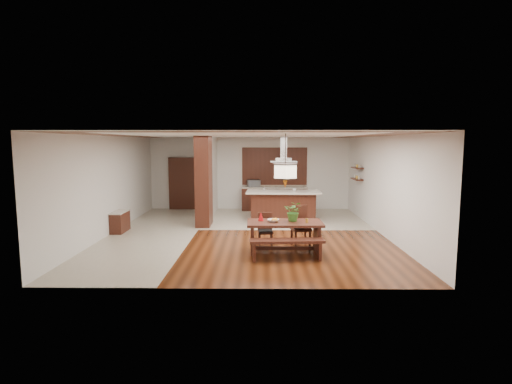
{
  "coord_description": "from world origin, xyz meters",
  "views": [
    {
      "loc": [
        0.42,
        -11.59,
        2.67
      ],
      "look_at": [
        0.3,
        0.0,
        1.25
      ],
      "focal_mm": 28.0,
      "sensor_mm": 36.0,
      "label": 1
    }
  ],
  "objects_px": {
    "dining_bench": "(287,250)",
    "kitchen_island": "(283,205)",
    "foliage_plant": "(294,211)",
    "island_cup": "(294,190)",
    "dining_table": "(285,230)",
    "dining_chair_right": "(301,226)",
    "hallway_console": "(120,222)",
    "microwave": "(254,183)",
    "dining_chair_left": "(265,230)",
    "fruit_bowl": "(273,221)",
    "pendant_lantern": "(285,161)",
    "range_hood": "(284,149)"
  },
  "relations": [
    {
      "from": "hallway_console",
      "to": "dining_table",
      "type": "distance_m",
      "value": 5.32
    },
    {
      "from": "fruit_bowl",
      "to": "dining_bench",
      "type": "bearing_deg",
      "value": -65.4
    },
    {
      "from": "hallway_console",
      "to": "dining_bench",
      "type": "distance_m",
      "value": 5.63
    },
    {
      "from": "dining_table",
      "to": "kitchen_island",
      "type": "xyz_separation_m",
      "value": [
        0.19,
        4.04,
        -0.03
      ]
    },
    {
      "from": "dining_chair_right",
      "to": "microwave",
      "type": "xyz_separation_m",
      "value": [
        -1.31,
        5.6,
        0.56
      ]
    },
    {
      "from": "pendant_lantern",
      "to": "dining_table",
      "type": "bearing_deg",
      "value": 0.0
    },
    {
      "from": "microwave",
      "to": "dining_chair_left",
      "type": "bearing_deg",
      "value": -99.71
    },
    {
      "from": "pendant_lantern",
      "to": "foliage_plant",
      "type": "relative_size",
      "value": 2.66
    },
    {
      "from": "hallway_console",
      "to": "microwave",
      "type": "xyz_separation_m",
      "value": [
        3.97,
        3.97,
        0.77
      ]
    },
    {
      "from": "hallway_console",
      "to": "dining_table",
      "type": "relative_size",
      "value": 0.48
    },
    {
      "from": "hallway_console",
      "to": "dining_bench",
      "type": "bearing_deg",
      "value": -30.58
    },
    {
      "from": "dining_bench",
      "to": "island_cup",
      "type": "height_order",
      "value": "island_cup"
    },
    {
      "from": "range_hood",
      "to": "island_cup",
      "type": "height_order",
      "value": "range_hood"
    },
    {
      "from": "dining_bench",
      "to": "dining_chair_left",
      "type": "xyz_separation_m",
      "value": [
        -0.48,
        1.21,
        0.19
      ]
    },
    {
      "from": "hallway_console",
      "to": "kitchen_island",
      "type": "distance_m",
      "value": 5.36
    },
    {
      "from": "island_cup",
      "to": "dining_bench",
      "type": "bearing_deg",
      "value": -96.94
    },
    {
      "from": "fruit_bowl",
      "to": "microwave",
      "type": "height_order",
      "value": "microwave"
    },
    {
      "from": "dining_chair_left",
      "to": "dining_table",
      "type": "bearing_deg",
      "value": -53.84
    },
    {
      "from": "hallway_console",
      "to": "fruit_bowl",
      "type": "height_order",
      "value": "fruit_bowl"
    },
    {
      "from": "dining_bench",
      "to": "range_hood",
      "type": "xyz_separation_m",
      "value": [
        0.18,
        4.71,
        2.22
      ]
    },
    {
      "from": "dining_table",
      "to": "range_hood",
      "type": "distance_m",
      "value": 4.48
    },
    {
      "from": "range_hood",
      "to": "island_cup",
      "type": "xyz_separation_m",
      "value": [
        0.38,
        -0.08,
        -1.38
      ]
    },
    {
      "from": "dining_bench",
      "to": "kitchen_island",
      "type": "xyz_separation_m",
      "value": [
        0.18,
        4.7,
        0.29
      ]
    },
    {
      "from": "dining_chair_left",
      "to": "dining_bench",
      "type": "bearing_deg",
      "value": -72.58
    },
    {
      "from": "fruit_bowl",
      "to": "kitchen_island",
      "type": "relative_size",
      "value": 0.11
    },
    {
      "from": "range_hood",
      "to": "microwave",
      "type": "height_order",
      "value": "range_hood"
    },
    {
      "from": "dining_table",
      "to": "dining_bench",
      "type": "xyz_separation_m",
      "value": [
        0.01,
        -0.66,
        -0.32
      ]
    },
    {
      "from": "dining_chair_right",
      "to": "island_cup",
      "type": "bearing_deg",
      "value": 76.15
    },
    {
      "from": "hallway_console",
      "to": "dining_table",
      "type": "height_order",
      "value": "dining_table"
    },
    {
      "from": "dining_bench",
      "to": "fruit_bowl",
      "type": "distance_m",
      "value": 0.9
    },
    {
      "from": "dining_bench",
      "to": "hallway_console",
      "type": "bearing_deg",
      "value": 149.42
    },
    {
      "from": "foliage_plant",
      "to": "island_cup",
      "type": "height_order",
      "value": "foliage_plant"
    },
    {
      "from": "dining_table",
      "to": "dining_bench",
      "type": "height_order",
      "value": "dining_table"
    },
    {
      "from": "dining_bench",
      "to": "dining_chair_left",
      "type": "bearing_deg",
      "value": 111.43
    },
    {
      "from": "dining_table",
      "to": "dining_chair_right",
      "type": "distance_m",
      "value": 0.72
    },
    {
      "from": "dining_chair_left",
      "to": "dining_chair_right",
      "type": "height_order",
      "value": "dining_chair_right"
    },
    {
      "from": "fruit_bowl",
      "to": "range_hood",
      "type": "relative_size",
      "value": 0.3
    },
    {
      "from": "dining_bench",
      "to": "pendant_lantern",
      "type": "height_order",
      "value": "pendant_lantern"
    },
    {
      "from": "dining_bench",
      "to": "kitchen_island",
      "type": "bearing_deg",
      "value": 87.8
    },
    {
      "from": "range_hood",
      "to": "kitchen_island",
      "type": "bearing_deg",
      "value": -90.0
    },
    {
      "from": "foliage_plant",
      "to": "microwave",
      "type": "bearing_deg",
      "value": 100.09
    },
    {
      "from": "hallway_console",
      "to": "island_cup",
      "type": "bearing_deg",
      "value": 18.13
    },
    {
      "from": "island_cup",
      "to": "kitchen_island",
      "type": "bearing_deg",
      "value": 169.55
    },
    {
      "from": "dining_table",
      "to": "dining_chair_right",
      "type": "height_order",
      "value": "dining_chair_right"
    },
    {
      "from": "dining_chair_right",
      "to": "island_cup",
      "type": "xyz_separation_m",
      "value": [
        0.13,
        3.41,
        0.56
      ]
    },
    {
      "from": "dining_chair_right",
      "to": "island_cup",
      "type": "height_order",
      "value": "island_cup"
    },
    {
      "from": "dining_chair_left",
      "to": "microwave",
      "type": "xyz_separation_m",
      "value": [
        -0.4,
        5.61,
        0.65
      ]
    },
    {
      "from": "kitchen_island",
      "to": "island_cup",
      "type": "xyz_separation_m",
      "value": [
        0.38,
        -0.07,
        0.55
      ]
    },
    {
      "from": "dining_chair_left",
      "to": "range_hood",
      "type": "xyz_separation_m",
      "value": [
        0.66,
        3.5,
        2.03
      ]
    },
    {
      "from": "range_hood",
      "to": "island_cup",
      "type": "distance_m",
      "value": 1.44
    }
  ]
}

